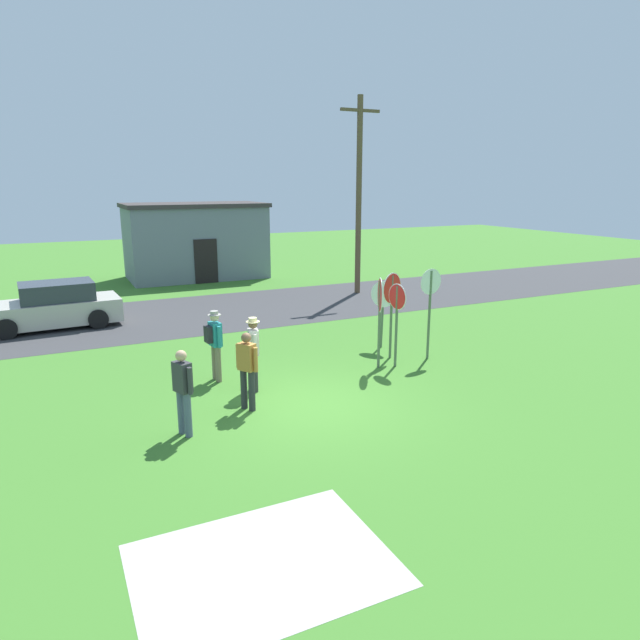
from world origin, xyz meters
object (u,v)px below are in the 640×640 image
at_px(stop_sign_far_back, 392,300).
at_px(person_holding_notes, 183,388).
at_px(utility_pole, 359,193).
at_px(stop_sign_center_cluster, 397,311).
at_px(person_in_teal, 247,367).
at_px(person_on_left, 215,341).
at_px(person_in_blue, 254,350).
at_px(stop_sign_leaning_left, 430,299).
at_px(stop_sign_tallest, 383,303).
at_px(parked_car_on_street, 52,307).
at_px(stop_sign_low_front, 380,306).

bearing_deg(stop_sign_far_back, person_holding_notes, -158.84).
xyz_separation_m(utility_pole, stop_sign_center_cluster, (-4.11, -9.22, -2.77)).
relative_size(person_holding_notes, person_in_teal, 1.00).
bearing_deg(person_on_left, person_in_blue, -59.00).
bearing_deg(stop_sign_leaning_left, person_in_teal, -167.59).
bearing_deg(stop_sign_leaning_left, utility_pole, 72.01).
xyz_separation_m(stop_sign_tallest, person_in_teal, (-5.04, -2.74, -0.37)).
distance_m(parked_car_on_street, stop_sign_low_front, 11.23).
bearing_deg(stop_sign_far_back, person_on_left, 176.36).
bearing_deg(utility_pole, person_in_blue, -130.85).
bearing_deg(person_on_left, person_in_teal, -86.53).
bearing_deg(stop_sign_low_front, stop_sign_far_back, 37.93).
bearing_deg(stop_sign_center_cluster, stop_sign_far_back, 67.14).
height_order(utility_pole, stop_sign_center_cluster, utility_pole).
distance_m(stop_sign_low_front, person_on_left, 4.22).
distance_m(person_in_teal, person_on_left, 2.05).
bearing_deg(person_in_blue, stop_sign_tallest, 20.83).
bearing_deg(stop_sign_low_front, stop_sign_leaning_left, 2.34).
bearing_deg(person_holding_notes, stop_sign_far_back, 21.16).
bearing_deg(person_in_teal, person_in_blue, 63.76).
distance_m(stop_sign_center_cluster, person_in_teal, 4.55).
xyz_separation_m(stop_sign_low_front, person_in_teal, (-3.95, -1.16, -0.70)).
bearing_deg(person_on_left, stop_sign_tallest, 7.67).
relative_size(stop_sign_tallest, stop_sign_far_back, 0.82).
xyz_separation_m(parked_car_on_street, person_in_teal, (3.58, -9.43, 0.26)).
height_order(stop_sign_far_back, person_holding_notes, stop_sign_far_back).
bearing_deg(stop_sign_far_back, stop_sign_tallest, 70.53).
relative_size(stop_sign_low_front, person_on_left, 1.37).
bearing_deg(stop_sign_tallest, stop_sign_low_front, -124.71).
relative_size(stop_sign_far_back, person_holding_notes, 1.40).
bearing_deg(utility_pole, stop_sign_center_cluster, -114.00).
xyz_separation_m(parked_car_on_street, stop_sign_tallest, (8.62, -6.70, 0.63)).
bearing_deg(person_holding_notes, stop_sign_center_cluster, 16.14).
distance_m(parked_car_on_street, person_on_left, 8.17).
bearing_deg(stop_sign_leaning_left, person_in_blue, -177.55).
height_order(stop_sign_far_back, stop_sign_leaning_left, stop_sign_leaning_left).
distance_m(stop_sign_tallest, stop_sign_far_back, 1.11).
bearing_deg(person_on_left, stop_sign_far_back, -3.64).
distance_m(stop_sign_center_cluster, stop_sign_far_back, 0.76).
height_order(stop_sign_center_cluster, stop_sign_leaning_left, stop_sign_leaning_left).
xyz_separation_m(stop_sign_tallest, person_holding_notes, (-6.53, -3.39, -0.37)).
relative_size(utility_pole, person_in_teal, 4.82).
relative_size(stop_sign_leaning_left, person_in_teal, 1.47).
height_order(utility_pole, stop_sign_leaning_left, utility_pole).
bearing_deg(person_on_left, utility_pole, 43.64).
relative_size(stop_sign_center_cluster, person_in_teal, 1.30).
xyz_separation_m(stop_sign_leaning_left, person_in_teal, (-5.57, -1.23, -0.73)).
relative_size(person_holding_notes, person_on_left, 0.97).
height_order(parked_car_on_street, stop_sign_tallest, stop_sign_tallest).
bearing_deg(person_in_teal, stop_sign_center_cluster, 13.40).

